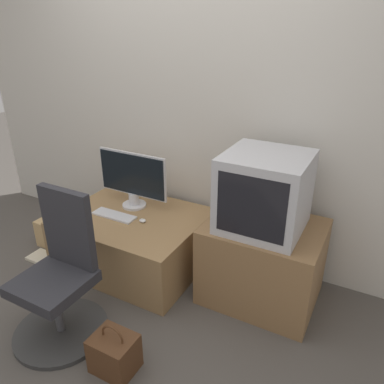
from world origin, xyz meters
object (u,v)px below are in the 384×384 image
keyboard (114,215)px  book (42,257)px  mouse (143,221)px  main_monitor (133,178)px  handbag (114,353)px  crt_tv (264,192)px  cardboard_box_lower (56,233)px  office_chair (60,284)px

keyboard → book: size_ratio=1.59×
keyboard → mouse: (0.25, 0.03, 0.01)m
main_monitor → handbag: (0.59, -1.02, -0.56)m
crt_tv → book: 1.93m
cardboard_box_lower → keyboard: bearing=3.5°
office_chair → crt_tv: bearing=41.9°
mouse → book: 0.99m
crt_tv → office_chair: (-0.96, -0.86, -0.47)m
keyboard → crt_tv: size_ratio=0.69×
cardboard_box_lower → office_chair: bearing=-40.2°
main_monitor → cardboard_box_lower: (-0.68, -0.25, -0.55)m
main_monitor → keyboard: size_ratio=1.73×
cardboard_box_lower → main_monitor: bearing=20.5°
office_chair → keyboard: bearing=102.1°
main_monitor → handbag: bearing=-60.2°
office_chair → cardboard_box_lower: 1.07m
main_monitor → keyboard: 0.32m
main_monitor → handbag: main_monitor is taller
main_monitor → mouse: 0.36m
main_monitor → book: size_ratio=2.75×
mouse → office_chair: size_ratio=0.06×
main_monitor → cardboard_box_lower: bearing=-159.5°
office_chair → handbag: (0.47, -0.10, -0.23)m
crt_tv → keyboard: bearing=-172.4°
main_monitor → office_chair: bearing=-82.7°
handbag → book: 1.34m
keyboard → cardboard_box_lower: bearing=-176.5°
handbag → crt_tv: bearing=63.0°
keyboard → handbag: bearing=-52.6°
keyboard → cardboard_box_lower: 0.72m
mouse → crt_tv: 0.95m
keyboard → book: 0.77m
keyboard → mouse: 0.25m
cardboard_box_lower → book: 0.24m
cardboard_box_lower → handbag: size_ratio=0.97×
crt_tv → book: size_ratio=2.31×
mouse → handbag: size_ratio=0.17×
main_monitor → keyboard: (-0.03, -0.21, -0.23)m
mouse → cardboard_box_lower: (-0.89, -0.06, -0.33)m
main_monitor → office_chair: (0.12, -0.93, -0.33)m
main_monitor → keyboard: main_monitor is taller
crt_tv → office_chair: bearing=-138.1°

